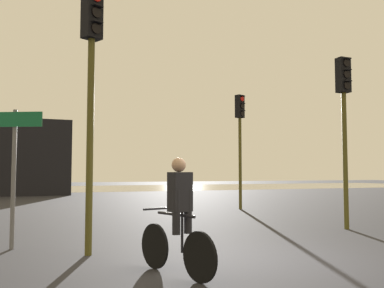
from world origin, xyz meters
name	(u,v)px	position (x,y,z in m)	size (l,w,h in m)	color
ground_plane	(278,262)	(0.00, 0.00, 0.00)	(120.00, 120.00, 0.00)	#28282D
water_strip	(70,189)	(0.00, 33.81, 0.00)	(80.00, 16.00, 0.01)	gray
traffic_light_near_left	(91,69)	(-2.71, 1.67, 3.24)	(0.39, 0.41, 4.68)	#4C4719
traffic_light_near_right	(344,109)	(3.81, 2.78, 3.04)	(0.32, 0.34, 4.36)	#4C4719
traffic_light_far_right	(240,130)	(4.08, 8.98, 3.11)	(0.39, 0.41, 4.47)	#4C4719
direction_sign_post	(14,158)	(-3.96, 2.76, 1.70)	(1.00, 0.51, 2.60)	slate
cyclist	(178,216)	(-1.77, -0.29, 0.82)	(0.63, 1.65, 1.62)	black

